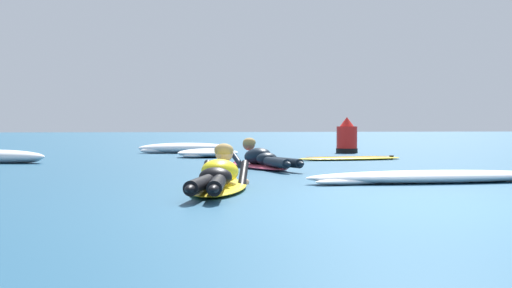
{
  "coord_description": "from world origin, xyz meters",
  "views": [
    {
      "loc": [
        -2.91,
        -5.26,
        0.69
      ],
      "look_at": [
        -1.04,
        3.82,
        0.44
      ],
      "focal_mm": 47.44,
      "sensor_mm": 36.0,
      "label": 1
    }
  ],
  "objects": [
    {
      "name": "whitewater_far_band",
      "position": [
        -0.94,
        9.54,
        0.09
      ],
      "size": [
        1.76,
        1.62,
        0.19
      ],
      "color": "white",
      "rests_on": "ground"
    },
    {
      "name": "drifting_surfboard",
      "position": [
        1.71,
        7.69,
        0.03
      ],
      "size": [
        2.25,
        0.72,
        0.16
      ],
      "color": "yellow",
      "rests_on": "ground"
    },
    {
      "name": "surfer_near",
      "position": [
        -1.86,
        1.8,
        0.14
      ],
      "size": [
        1.08,
        2.5,
        0.54
      ],
      "color": "yellow",
      "rests_on": "ground"
    },
    {
      "name": "ground_plane",
      "position": [
        0.0,
        10.0,
        0.0
      ],
      "size": [
        120.0,
        120.0,
        0.0
      ],
      "primitive_type": "plane",
      "color": "navy"
    },
    {
      "name": "whitewater_mid_left",
      "position": [
        -1.2,
        11.8,
        0.12
      ],
      "size": [
        2.44,
        0.9,
        0.26
      ],
      "color": "white",
      "rests_on": "ground"
    },
    {
      "name": "surfer_far",
      "position": [
        -0.63,
        5.37,
        0.14
      ],
      "size": [
        0.86,
        2.43,
        0.55
      ],
      "color": "#E54C66",
      "rests_on": "ground"
    },
    {
      "name": "whitewater_front",
      "position": [
        0.82,
        2.29,
        0.07
      ],
      "size": [
        3.15,
        0.64,
        0.15
      ],
      "color": "white",
      "rests_on": "ground"
    },
    {
      "name": "channel_marker_buoy",
      "position": [
        2.83,
        11.11,
        0.36
      ],
      "size": [
        0.55,
        0.55,
        0.92
      ],
      "color": "red",
      "rests_on": "ground"
    }
  ]
}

